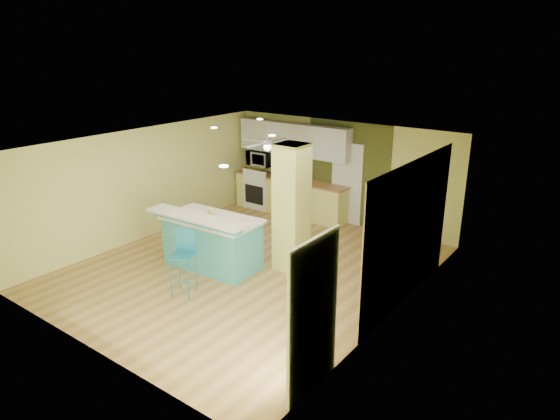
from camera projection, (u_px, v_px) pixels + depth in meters
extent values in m
cube|color=olive|center=(250.00, 268.00, 9.93)|extent=(6.00, 7.00, 0.01)
cube|color=white|center=(247.00, 143.00, 9.13)|extent=(6.00, 7.00, 0.01)
cube|color=#D6D974|center=(341.00, 172.00, 12.19)|extent=(6.00, 0.01, 2.50)
cube|color=#D6D974|center=(85.00, 273.00, 6.86)|extent=(6.00, 0.01, 2.50)
cube|color=#D6D974|center=(147.00, 183.00, 11.23)|extent=(0.01, 7.00, 2.50)
cube|color=#D6D974|center=(395.00, 244.00, 7.83)|extent=(0.01, 7.00, 2.50)
cube|color=#967556|center=(409.00, 233.00, 8.29)|extent=(0.02, 3.40, 2.50)
cube|color=#474D1F|center=(348.00, 173.00, 12.07)|extent=(2.20, 0.02, 2.50)
cube|color=white|center=(347.00, 184.00, 12.13)|extent=(0.82, 0.05, 2.00)
cube|color=white|center=(313.00, 316.00, 6.16)|extent=(0.04, 1.08, 2.10)
cube|color=#C0C65C|center=(292.00, 208.00, 9.54)|extent=(0.55, 0.55, 2.50)
cube|color=#E8E779|center=(290.00, 197.00, 12.95)|extent=(3.20, 0.60, 0.90)
cube|color=#9D6836|center=(290.00, 179.00, 12.80)|extent=(3.25, 0.63, 0.04)
cube|color=white|center=(262.00, 191.00, 13.49)|extent=(0.76, 0.64, 0.90)
cube|color=black|center=(254.00, 195.00, 13.25)|extent=(0.59, 0.02, 0.50)
cube|color=white|center=(254.00, 174.00, 13.09)|extent=(0.76, 0.06, 0.18)
cube|color=silver|center=(293.00, 139.00, 12.56)|extent=(3.20, 0.34, 0.80)
imported|color=white|center=(261.00, 158.00, 13.20)|extent=(0.70, 0.48, 0.39)
cylinder|color=silver|center=(267.00, 133.00, 11.33)|extent=(0.03, 0.03, 0.40)
cylinder|color=silver|center=(267.00, 142.00, 11.40)|extent=(0.24, 0.24, 0.10)
sphere|color=white|center=(267.00, 147.00, 11.44)|extent=(0.18, 0.18, 0.18)
cylinder|color=white|center=(398.00, 173.00, 8.30)|extent=(0.01, 0.01, 0.62)
sphere|color=white|center=(397.00, 191.00, 8.40)|extent=(0.14, 0.14, 0.14)
cube|color=brown|center=(414.00, 213.00, 8.36)|extent=(0.03, 0.90, 0.70)
cube|color=teal|center=(213.00, 243.00, 9.86)|extent=(1.88, 1.02, 0.97)
cube|color=white|center=(211.00, 219.00, 9.70)|extent=(1.99, 1.13, 0.05)
cube|color=teal|center=(196.00, 221.00, 9.33)|extent=(2.07, 0.26, 0.14)
cube|color=white|center=(196.00, 217.00, 9.31)|extent=(2.23, 0.57, 0.04)
cylinder|color=teal|center=(171.00, 278.00, 8.67)|extent=(0.02, 0.02, 0.74)
cylinder|color=teal|center=(188.00, 281.00, 8.58)|extent=(0.02, 0.02, 0.74)
cylinder|color=teal|center=(179.00, 270.00, 8.97)|extent=(0.02, 0.02, 0.74)
cylinder|color=teal|center=(196.00, 273.00, 8.88)|extent=(0.02, 0.02, 0.74)
cube|color=teal|center=(182.00, 255.00, 8.65)|extent=(0.50, 0.50, 0.03)
cube|color=teal|center=(186.00, 240.00, 8.74)|extent=(0.38, 0.17, 0.41)
cube|color=teal|center=(397.00, 268.00, 8.95)|extent=(0.54, 1.30, 0.84)
cube|color=silver|center=(399.00, 245.00, 8.81)|extent=(0.58, 1.36, 0.04)
imported|color=#372116|center=(292.00, 178.00, 12.67)|extent=(0.39, 0.39, 0.08)
cylinder|color=gold|center=(211.00, 213.00, 9.70)|extent=(0.14, 0.14, 0.18)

